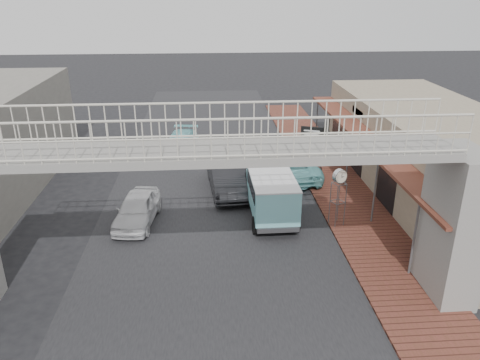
{
  "coord_description": "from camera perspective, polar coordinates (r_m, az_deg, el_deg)",
  "views": [
    {
      "loc": [
        -0.09,
        -16.62,
        9.43
      ],
      "look_at": [
        1.26,
        1.98,
        1.8
      ],
      "focal_mm": 35.0,
      "sensor_mm": 36.0,
      "label": 1
    }
  ],
  "objects": [
    {
      "name": "angkot_far",
      "position": [
        28.91,
        -7.26,
        4.39
      ],
      "size": [
        2.42,
        4.69,
        1.3
      ],
      "primitive_type": "imported",
      "rotation": [
        0.0,
        0.0,
        -0.14
      ],
      "color": "#7BCFD5",
      "rests_on": "ground"
    },
    {
      "name": "white_hatchback",
      "position": [
        20.67,
        -12.43,
        -3.45
      ],
      "size": [
        1.96,
        3.96,
        1.3
      ],
      "primitive_type": "imported",
      "rotation": [
        0.0,
        0.0,
        -0.11
      ],
      "color": "silver",
      "rests_on": "ground"
    },
    {
      "name": "motorcycle_near",
      "position": [
        26.64,
        7.78,
        2.6
      ],
      "size": [
        1.85,
        1.05,
        0.92
      ],
      "primitive_type": "imported",
      "rotation": [
        0.0,
        0.0,
        1.83
      ],
      "color": "black",
      "rests_on": "sidewalk"
    },
    {
      "name": "motorcycle_far",
      "position": [
        25.66,
        8.25,
        1.82
      ],
      "size": [
        1.63,
        0.99,
        0.94
      ],
      "primitive_type": "imported",
      "rotation": [
        0.0,
        0.0,
        1.19
      ],
      "color": "black",
      "rests_on": "sidewalk"
    },
    {
      "name": "arrow_sign",
      "position": [
        23.82,
        10.64,
        5.12
      ],
      "size": [
        1.85,
        1.24,
        3.05
      ],
      "rotation": [
        0.0,
        0.0,
        -0.34
      ],
      "color": "#59595B",
      "rests_on": "sidewalk"
    },
    {
      "name": "angkot_van",
      "position": [
        20.35,
        3.85,
        -1.34
      ],
      "size": [
        1.99,
        4.22,
        2.05
      ],
      "rotation": [
        0.0,
        0.0,
        0.02
      ],
      "color": "black",
      "rests_on": "ground"
    },
    {
      "name": "sidewalk",
      "position": [
        22.73,
        13.12,
        -2.75
      ],
      "size": [
        3.0,
        40.0,
        0.1
      ],
      "primitive_type": "cube",
      "color": "brown",
      "rests_on": "ground"
    },
    {
      "name": "road_strip",
      "position": [
        19.11,
        -3.37,
        -7.34
      ],
      "size": [
        10.0,
        60.0,
        0.01
      ],
      "primitive_type": "cube",
      "color": "black",
      "rests_on": "ground"
    },
    {
      "name": "angkot_curb",
      "position": [
        25.28,
        5.89,
        2.0
      ],
      "size": [
        3.05,
        5.51,
        1.46
      ],
      "primitive_type": "imported",
      "rotation": [
        0.0,
        0.0,
        3.26
      ],
      "color": "#6CB9BB",
      "rests_on": "ground"
    },
    {
      "name": "shophouse_row",
      "position": [
        24.55,
        22.89,
        2.86
      ],
      "size": [
        7.2,
        18.0,
        4.0
      ],
      "color": "gray",
      "rests_on": "ground"
    },
    {
      "name": "ground",
      "position": [
        19.11,
        -3.36,
        -7.35
      ],
      "size": [
        120.0,
        120.0,
        0.0
      ],
      "primitive_type": "plane",
      "color": "black",
      "rests_on": "ground"
    },
    {
      "name": "footbridge",
      "position": [
        14.09,
        -3.36,
        -4.14
      ],
      "size": [
        16.4,
        2.4,
        6.34
      ],
      "color": "gray",
      "rests_on": "ground"
    },
    {
      "name": "street_clock",
      "position": [
        19.69,
        12.05,
        0.13
      ],
      "size": [
        0.65,
        0.62,
        2.51
      ],
      "rotation": [
        0.0,
        0.0,
        0.39
      ],
      "color": "#59595B",
      "rests_on": "sidewalk"
    },
    {
      "name": "dark_sedan",
      "position": [
        23.36,
        -1.48,
        0.63
      ],
      "size": [
        2.13,
        5.12,
        1.65
      ],
      "primitive_type": "imported",
      "rotation": [
        0.0,
        0.0,
        0.08
      ],
      "color": "black",
      "rests_on": "ground"
    }
  ]
}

